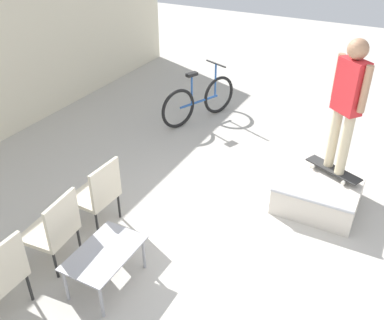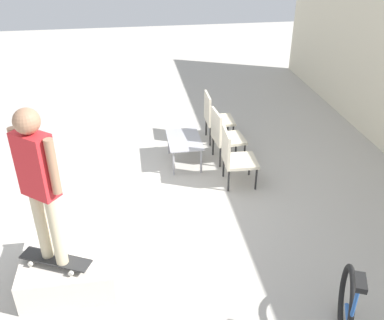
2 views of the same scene
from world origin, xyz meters
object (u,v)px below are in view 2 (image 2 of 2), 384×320
skate_ramp_box (71,264)px  patio_chair_center (224,134)px  coffee_table (184,142)px  person_skater (38,177)px  patio_chair_left (215,116)px  skateboard_on_ramp (56,259)px  patio_chair_right (234,156)px

skate_ramp_box → patio_chair_center: bearing=136.4°
skate_ramp_box → coffee_table: bearing=146.0°
person_skater → patio_chair_left: (-3.54, 2.51, -1.05)m
skateboard_on_ramp → coffee_table: bearing=81.6°
person_skater → patio_chair_center: size_ratio=1.91×
person_skater → patio_chair_left: size_ratio=1.91×
patio_chair_left → patio_chair_center: size_ratio=1.00×
skate_ramp_box → coffee_table: coffee_table is taller
coffee_table → patio_chair_right: size_ratio=0.93×
skate_ramp_box → patio_chair_left: size_ratio=1.14×
skate_ramp_box → coffee_table: (-2.53, 1.71, 0.20)m
skate_ramp_box → person_skater: size_ratio=0.60×
skate_ramp_box → person_skater: 1.38m
skate_ramp_box → person_skater: person_skater is taller
skateboard_on_ramp → person_skater: 1.08m
patio_chair_left → coffee_table: bearing=139.0°
skateboard_on_ramp → patio_chair_left: 4.34m
person_skater → patio_chair_center: (-2.74, 2.51, -1.05)m
skateboard_on_ramp → patio_chair_left: size_ratio=0.87×
coffee_table → patio_chair_right: (0.79, 0.69, 0.11)m
patio_chair_center → skate_ramp_box: bearing=131.4°
skate_ramp_box → skateboard_on_ramp: skateboard_on_ramp is taller
person_skater → coffee_table: bearing=94.9°
coffee_table → skate_ramp_box: bearing=-34.0°
person_skater → patio_chair_right: 3.35m
skate_ramp_box → patio_chair_left: 4.12m
patio_chair_center → patio_chair_right: size_ratio=1.00×
person_skater → skateboard_on_ramp: bearing=-78.1°
person_skater → patio_chair_left: person_skater is taller
skateboard_on_ramp → patio_chair_left: (-3.54, 2.51, 0.03)m
patio_chair_left → patio_chair_center: same height
skateboard_on_ramp → person_skater: (-0.00, 0.00, 1.08)m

